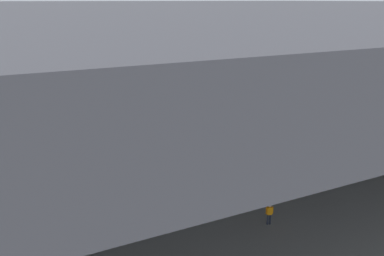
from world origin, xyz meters
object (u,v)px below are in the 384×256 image
at_px(boarding_stairs, 199,164).
at_px(crew_worker_near_nose, 269,213).
at_px(airplane_main, 183,109).
at_px(baggage_tug, 135,113).
at_px(crew_worker_by_stairs, 177,156).
at_px(traffic_cone_orange, 245,200).

bearing_deg(boarding_stairs, crew_worker_near_nose, -87.52).
relative_size(airplane_main, baggage_tug, 15.14).
bearing_deg(crew_worker_by_stairs, airplane_main, 61.74).
height_order(boarding_stairs, traffic_cone_orange, boarding_stairs).
xyz_separation_m(airplane_main, boarding_stairs, (-2.56, -9.52, -2.67)).
relative_size(airplane_main, crew_worker_near_nose, 21.70).
bearing_deg(crew_worker_by_stairs, baggage_tug, 85.78).
bearing_deg(boarding_stairs, traffic_cone_orange, -85.58).
height_order(boarding_stairs, crew_worker_near_nose, boarding_stairs).
bearing_deg(airplane_main, boarding_stairs, -105.08).
relative_size(airplane_main, boarding_stairs, 7.68).
relative_size(crew_worker_near_nose, baggage_tug, 0.70).
relative_size(boarding_stairs, crew_worker_near_nose, 2.83).
xyz_separation_m(boarding_stairs, traffic_cone_orange, (0.54, -6.98, -0.43)).
xyz_separation_m(airplane_main, crew_worker_by_stairs, (-3.94, -7.34, -2.41)).
bearing_deg(traffic_cone_orange, crew_worker_by_stairs, 101.83).
distance_m(crew_worker_by_stairs, baggage_tug, 17.66).
bearing_deg(baggage_tug, crew_worker_by_stairs, -94.22).
relative_size(crew_worker_by_stairs, baggage_tug, 0.74).
xyz_separation_m(boarding_stairs, crew_worker_near_nose, (0.44, -10.27, 0.20)).
relative_size(airplane_main, traffic_cone_orange, 58.75).
distance_m(crew_worker_near_nose, traffic_cone_orange, 3.35).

